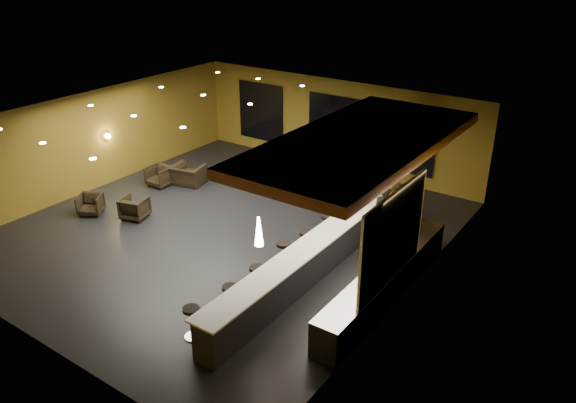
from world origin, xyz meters
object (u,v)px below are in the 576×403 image
Objects in this scene: bar_stool_2 at (257,277)px; staff_a at (384,216)px; staff_c at (409,226)px; armchair_a at (90,204)px; bar_stool_3 at (284,252)px; pendant_0 at (259,231)px; bar_stool_5 at (328,224)px; armchair_b at (135,208)px; bar_counter at (307,264)px; bar_stool_6 at (341,210)px; pendant_2 at (365,164)px; staff_b at (400,216)px; armchair_d at (188,175)px; bar_stool_0 at (192,319)px; bar_stool_4 at (305,240)px; column at (388,167)px; armchair_c at (159,176)px; prep_counter at (385,282)px; bar_stool_1 at (231,297)px; pendant_1 at (319,193)px.

staff_a is at bearing 70.08° from bar_stool_2.
staff_c is 2.43× the size of armchair_a.
staff_c reaches higher than bar_stool_2.
pendant_0 is at bearing -68.24° from bar_stool_3.
armchair_b is at bearing -159.07° from bar_stool_5.
bar_counter is 3.37m from bar_stool_6.
pendant_0 is 5.00m from pendant_2.
bar_stool_3 is at bearing 164.60° from armchair_b.
armchair_d is (-8.22, -0.28, -0.53)m from staff_b.
bar_counter reaches higher than bar_stool_5.
bar_stool_0 is (6.30, -6.40, 0.14)m from armchair_d.
staff_b reaches higher than bar_stool_4.
column reaches higher than armchair_c.
bar_stool_2 reaches higher than armchair_c.
staff_c is 2.38m from bar_stool_5.
bar_stool_2 is at bearing -116.86° from staff_c.
staff_b is (-0.92, 2.77, 0.46)m from prep_counter.
staff_b is at bearing 139.28° from staff_c.
bar_stool_1 is at bearing -101.85° from staff_b.
bar_stool_0 is at bearing -96.01° from column.
bar_stool_4 is at bearing 125.22° from bar_counter.
bar_stool_5 is at bearing -176.37° from armchair_b.
armchair_a is 0.93× the size of bar_stool_3.
column is 5.00× the size of pendant_2.
bar_counter is 4.44× the size of staff_c.
bar_counter is 3.46m from staff_b.
prep_counter is 3.73m from pendant_2.
staff_a reaches higher than bar_stool_1.
prep_counter is 1.71× the size of column.
prep_counter reaches higher than bar_stool_0.
pendant_1 and pendant_2 have the same top height.
armchair_d is 8.32m from bar_stool_1.
staff_a is (0.76, -0.11, -1.40)m from pendant_2.
bar_stool_2 is (-1.80, -4.48, -0.39)m from staff_b.
bar_stool_5 is (7.21, -0.08, 0.17)m from armchair_c.
bar_stool_2 is 1.36m from bar_stool_3.
pendant_1 is (0.00, 2.50, 0.00)m from pendant_0.
bar_stool_2 is (-2.29, -4.01, -0.40)m from staff_c.
armchair_b is at bearing -175.29° from pendant_1.
staff_a reaches higher than bar_stool_0.
armchair_d is at bearing 155.70° from bar_stool_3.
pendant_0 is 8.38m from armchair_a.
prep_counter is 8.57× the size of pendant_0.
staff_c is 9.51m from armchair_c.
pendant_0 reaches higher than prep_counter.
pendant_1 is at bearing -24.90° from armchair_a.
bar_stool_4 is (-2.76, 0.58, 0.05)m from prep_counter.
staff_c is at bearing 71.88° from pendant_0.
armchair_b is (-6.59, 1.96, -1.99)m from pendant_0.
staff_a is at bearing 74.33° from bar_stool_1.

